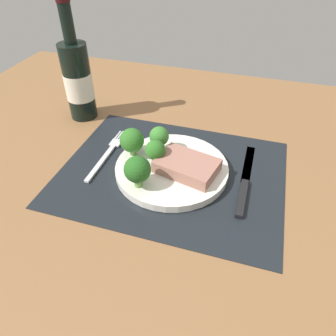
{
  "coord_description": "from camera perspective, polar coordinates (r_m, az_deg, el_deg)",
  "views": [
    {
      "loc": [
        14.22,
        -48.61,
        43.16
      ],
      "look_at": [
        -0.52,
        -0.97,
        1.9
      ],
      "focal_mm": 33.75,
      "sensor_mm": 36.0,
      "label": 1
    }
  ],
  "objects": [
    {
      "name": "broccoli_near_fork",
      "position": [
        0.67,
        -1.6,
        5.67
      ],
      "size": [
        4.19,
        4.19,
        5.93
      ],
      "color": "#6B994C",
      "rests_on": "plate"
    },
    {
      "name": "ground_plane",
      "position": [
        0.68,
        0.67,
        -1.81
      ],
      "size": [
        140.0,
        110.0,
        3.0
      ],
      "primitive_type": "cube",
      "color": "brown"
    },
    {
      "name": "placemat",
      "position": [
        0.66,
        0.68,
        -0.74
      ],
      "size": [
        45.94,
        35.84,
        0.3
      ],
      "primitive_type": "cube",
      "color": "black",
      "rests_on": "ground_plane"
    },
    {
      "name": "knife",
      "position": [
        0.65,
        13.69,
        -2.67
      ],
      "size": [
        1.8,
        23.0,
        0.8
      ],
      "rotation": [
        0.0,
        0.0,
        -0.05
      ],
      "color": "black",
      "rests_on": "placemat"
    },
    {
      "name": "fork",
      "position": [
        0.72,
        -10.85,
        2.56
      ],
      "size": [
        2.4,
        19.2,
        0.5
      ],
      "rotation": [
        0.0,
        0.0,
        0.06
      ],
      "color": "silver",
      "rests_on": "placemat"
    },
    {
      "name": "broccoli_back_left",
      "position": [
        0.58,
        -5.55,
        -0.34
      ],
      "size": [
        5.11,
        5.11,
        6.56
      ],
      "color": "#6B994C",
      "rests_on": "plate"
    },
    {
      "name": "broccoli_center",
      "position": [
        0.67,
        -6.54,
        4.96
      ],
      "size": [
        5.15,
        5.15,
        6.24
      ],
      "color": "#6B994C",
      "rests_on": "plate"
    },
    {
      "name": "wine_bottle",
      "position": [
        0.84,
        -15.96,
        15.12
      ],
      "size": [
        6.99,
        6.99,
        29.26
      ],
      "color": "black",
      "rests_on": "ground_plane"
    },
    {
      "name": "plate",
      "position": [
        0.66,
        0.68,
        -0.11
      ],
      "size": [
        23.46,
        23.46,
        1.6
      ],
      "primitive_type": "cylinder",
      "color": "silver",
      "rests_on": "placemat"
    },
    {
      "name": "broccoli_front_edge",
      "position": [
        0.64,
        -2.43,
        2.96
      ],
      "size": [
        4.16,
        4.16,
        5.34
      ],
      "color": "#5B8942",
      "rests_on": "plate"
    },
    {
      "name": "steak",
      "position": [
        0.63,
        3.44,
        0.4
      ],
      "size": [
        13.43,
        10.54,
        2.55
      ],
      "primitive_type": "cube",
      "rotation": [
        0.0,
        0.0,
        -0.23
      ],
      "color": "#9E6B5B",
      "rests_on": "plate"
    }
  ]
}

